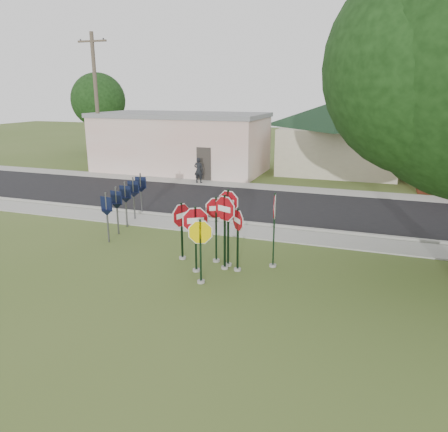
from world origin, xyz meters
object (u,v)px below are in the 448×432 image
(stop_sign_left, at_px, (196,230))
(pedestrian, at_px, (199,170))
(stop_sign_yellow, at_px, (200,244))
(utility_pole_near, at_px, (97,102))
(stop_sign_center, at_px, (225,221))

(stop_sign_left, relative_size, pedestrian, 1.44)
(stop_sign_yellow, relative_size, pedestrian, 1.33)
(stop_sign_left, distance_m, pedestrian, 14.14)
(utility_pole_near, bearing_deg, stop_sign_left, -46.83)
(stop_sign_yellow, xyz_separation_m, utility_pole_near, (-13.83, 15.00, 3.70))
(stop_sign_yellow, height_order, utility_pole_near, utility_pole_near)
(stop_sign_center, distance_m, stop_sign_left, 0.99)
(stop_sign_center, relative_size, pedestrian, 1.64)
(stop_sign_center, height_order, pedestrian, stop_sign_center)
(utility_pole_near, distance_m, pedestrian, 9.07)
(stop_sign_yellow, xyz_separation_m, stop_sign_left, (-0.49, 0.78, 0.15))
(stop_sign_center, distance_m, pedestrian, 14.02)
(utility_pole_near, bearing_deg, stop_sign_yellow, -47.34)
(stop_sign_yellow, bearing_deg, stop_sign_center, 75.92)
(stop_sign_center, relative_size, stop_sign_left, 1.14)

